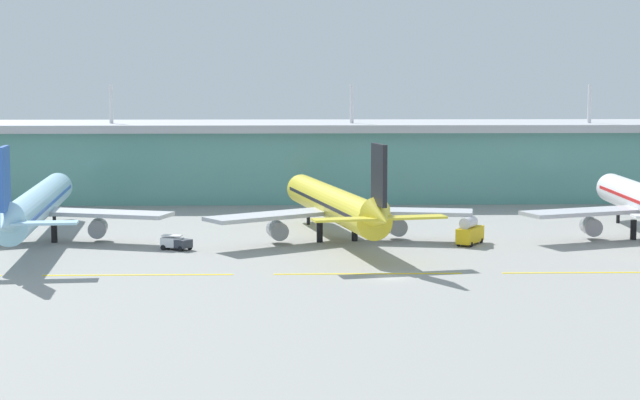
% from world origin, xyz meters
% --- Properties ---
extents(ground_plane, '(600.00, 600.00, 0.00)m').
position_xyz_m(ground_plane, '(0.00, 0.00, 0.00)').
color(ground_plane, gray).
extents(terminal_building, '(288.00, 34.00, 27.29)m').
position_xyz_m(terminal_building, '(-0.00, 104.42, 9.35)').
color(terminal_building, '#5B9E93').
rests_on(terminal_building, ground).
extents(airliner_near, '(48.60, 72.07, 18.90)m').
position_xyz_m(airliner_near, '(-59.47, 36.94, 6.46)').
color(airliner_near, '#9ED1EA').
rests_on(airliner_near, ground).
extents(airliner_middle, '(47.76, 63.20, 18.90)m').
position_xyz_m(airliner_middle, '(-6.49, 36.64, 6.45)').
color(airliner_middle, yellow).
rests_on(airliner_middle, ground).
extents(taxiway_stripe_mid_west, '(28.00, 0.70, 0.04)m').
position_xyz_m(taxiway_stripe_mid_west, '(-37.00, 3.53, 0.02)').
color(taxiway_stripe_mid_west, yellow).
rests_on(taxiway_stripe_mid_west, ground).
extents(taxiway_stripe_centre, '(28.00, 0.70, 0.04)m').
position_xyz_m(taxiway_stripe_centre, '(-3.00, 3.53, 0.02)').
color(taxiway_stripe_centre, yellow).
rests_on(taxiway_stripe_centre, ground).
extents(taxiway_stripe_mid_east, '(28.00, 0.70, 0.04)m').
position_xyz_m(taxiway_stripe_mid_east, '(31.00, 3.53, 0.02)').
color(taxiway_stripe_mid_east, yellow).
rests_on(taxiway_stripe_mid_east, ground).
extents(fuel_truck, '(5.88, 7.53, 4.95)m').
position_xyz_m(fuel_truck, '(16.68, 31.04, 2.26)').
color(fuel_truck, gold).
rests_on(fuel_truck, ground).
extents(pushback_tug, '(4.92, 4.64, 1.85)m').
position_xyz_m(pushback_tug, '(-33.39, 26.98, 1.10)').
color(pushback_tug, '#333842').
rests_on(pushback_tug, ground).
extents(baggage_cart, '(3.95, 2.81, 2.48)m').
position_xyz_m(baggage_cart, '(-34.52, 27.08, 1.26)').
color(baggage_cart, silver).
rests_on(baggage_cart, ground).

